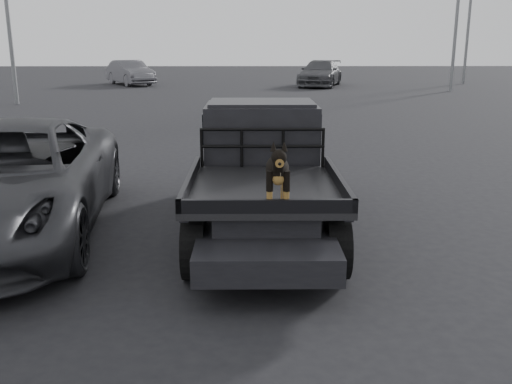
{
  "coord_description": "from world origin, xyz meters",
  "views": [
    {
      "loc": [
        -0.22,
        -6.39,
        2.69
      ],
      "look_at": [
        -0.16,
        -0.57,
        1.15
      ],
      "focal_mm": 40.0,
      "sensor_mm": 36.0,
      "label": 1
    }
  ],
  "objects_px": {
    "flatbed_ute": "(263,201)",
    "parked_suv": "(5,181)",
    "dog": "(277,175)",
    "distant_car_a": "(130,73)",
    "distant_car_b": "(320,73)"
  },
  "relations": [
    {
      "from": "flatbed_ute",
      "to": "parked_suv",
      "type": "bearing_deg",
      "value": -178.19
    },
    {
      "from": "flatbed_ute",
      "to": "dog",
      "type": "distance_m",
      "value": 2.07
    },
    {
      "from": "distant_car_a",
      "to": "flatbed_ute",
      "type": "bearing_deg",
      "value": -107.32
    },
    {
      "from": "flatbed_ute",
      "to": "distant_car_a",
      "type": "xyz_separation_m",
      "value": [
        -7.85,
        29.32,
        0.31
      ]
    },
    {
      "from": "parked_suv",
      "to": "distant_car_a",
      "type": "xyz_separation_m",
      "value": [
        -4.21,
        29.44,
        -0.02
      ]
    },
    {
      "from": "distant_car_a",
      "to": "distant_car_b",
      "type": "relative_size",
      "value": 0.87
    },
    {
      "from": "flatbed_ute",
      "to": "distant_car_a",
      "type": "distance_m",
      "value": 30.36
    },
    {
      "from": "distant_car_b",
      "to": "flatbed_ute",
      "type": "bearing_deg",
      "value": -82.49
    },
    {
      "from": "dog",
      "to": "distant_car_b",
      "type": "bearing_deg",
      "value": 82.28
    },
    {
      "from": "dog",
      "to": "distant_car_b",
      "type": "distance_m",
      "value": 30.32
    },
    {
      "from": "flatbed_ute",
      "to": "distant_car_b",
      "type": "bearing_deg",
      "value": 81.53
    },
    {
      "from": "flatbed_ute",
      "to": "distant_car_a",
      "type": "relative_size",
      "value": 1.15
    },
    {
      "from": "dog",
      "to": "distant_car_b",
      "type": "relative_size",
      "value": 0.14
    },
    {
      "from": "distant_car_a",
      "to": "distant_car_b",
      "type": "distance_m",
      "value": 12.1
    },
    {
      "from": "flatbed_ute",
      "to": "distant_car_a",
      "type": "height_order",
      "value": "distant_car_a"
    }
  ]
}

